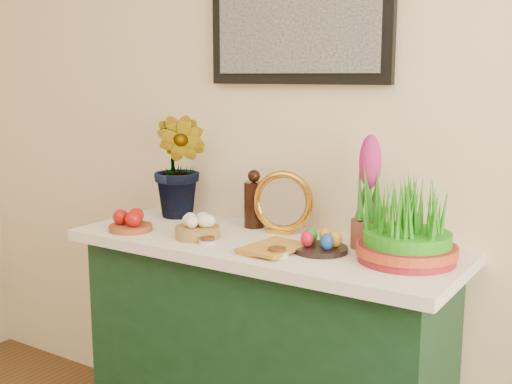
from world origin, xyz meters
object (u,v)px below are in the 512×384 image
wheatgrass_sabzeh (408,226)px  sideboard (263,363)px  mirror (283,203)px  hyacinth_green (180,149)px  book (255,243)px

wheatgrass_sabzeh → sideboard: bearing=-178.0°
sideboard → mirror: (-0.00, 0.13, 0.58)m
wheatgrass_sabzeh → mirror: bearing=167.4°
hyacinth_green → wheatgrass_sabzeh: (0.99, -0.11, -0.17)m
hyacinth_green → book: (0.50, -0.23, -0.27)m
mirror → book: bearing=-83.0°
wheatgrass_sabzeh → book: bearing=-166.1°
sideboard → wheatgrass_sabzeh: size_ratio=4.15×
hyacinth_green → book: 0.61m
sideboard → hyacinth_green: 0.89m
book → sideboard: bearing=111.4°
mirror → book: size_ratio=1.11×
sideboard → mirror: bearing=90.5°
hyacinth_green → mirror: bearing=6.0°
book → hyacinth_green: bearing=161.8°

